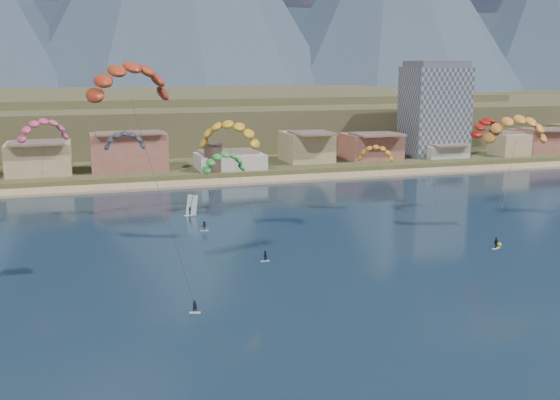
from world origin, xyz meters
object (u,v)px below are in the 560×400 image
object	(u,v)px
kitesurfer_red	(129,76)
kitesurfer_orange	(517,125)
watchtower	(213,157)
buoy	(499,245)
apartment_tower	(435,109)
windsurfer	(191,209)
kitesurfer_green	(224,159)
kitesurfer_yellow	(229,130)

from	to	relation	value
kitesurfer_red	kitesurfer_orange	bearing A→B (deg)	12.65
watchtower	buoy	size ratio (longest dim) A/B	11.07
apartment_tower	windsurfer	size ratio (longest dim) A/B	7.12
kitesurfer_green	windsurfer	xyz separation A→B (m)	(-7.80, -1.20, -10.45)
windsurfer	kitesurfer_yellow	bearing A→B (deg)	-82.11
kitesurfer_red	kitesurfer_green	bearing A→B (deg)	64.62
kitesurfer_orange	kitesurfer_green	world-z (taller)	kitesurfer_orange
kitesurfer_green	windsurfer	world-z (taller)	kitesurfer_green
kitesurfer_yellow	windsurfer	bearing A→B (deg)	97.89
watchtower	kitesurfer_green	size ratio (longest dim) A/B	0.45
kitesurfer_orange	apartment_tower	bearing A→B (deg)	68.83
kitesurfer_orange	buoy	xyz separation A→B (m)	(-9.42, -9.93, -20.73)
kitesurfer_yellow	kitesurfer_orange	world-z (taller)	kitesurfer_orange
kitesurfer_green	watchtower	bearing A→B (deg)	81.73
apartment_tower	kitesurfer_red	xyz separation A→B (m)	(-109.64, -107.36, 12.88)
windsurfer	watchtower	bearing A→B (deg)	72.66
kitesurfer_green	windsurfer	distance (m)	13.10
watchtower	kitesurfer_green	distance (m)	45.32
kitesurfer_red	buoy	distance (m)	72.26
kitesurfer_orange	windsurfer	world-z (taller)	kitesurfer_orange
kitesurfer_red	windsurfer	distance (m)	57.99
kitesurfer_yellow	windsurfer	distance (m)	31.37
buoy	kitesurfer_yellow	bearing A→B (deg)	160.57
watchtower	kitesurfer_green	world-z (taller)	kitesurfer_green
apartment_tower	windsurfer	bearing A→B (deg)	-147.65
kitesurfer_yellow	kitesurfer_orange	bearing A→B (deg)	-6.57
kitesurfer_red	kitesurfer_green	xyz separation A→B (m)	(23.17, 48.84, -18.82)
kitesurfer_yellow	kitesurfer_orange	size ratio (longest dim) A/B	0.95
watchtower	kitesurfer_yellow	xyz separation A→B (m)	(-10.88, -70.20, 14.38)
windsurfer	buoy	world-z (taller)	windsurfer
kitesurfer_yellow	buoy	bearing A→B (deg)	-19.43
apartment_tower	kitesurfer_green	world-z (taller)	apartment_tower
watchtower	kitesurfer_yellow	distance (m)	72.48
kitesurfer_red	kitesurfer_yellow	world-z (taller)	kitesurfer_red
windsurfer	apartment_tower	bearing A→B (deg)	32.35
kitesurfer_orange	windsurfer	distance (m)	69.53
kitesurfer_green	buoy	world-z (taller)	kitesurfer_green
kitesurfer_red	buoy	world-z (taller)	kitesurfer_red
apartment_tower	windsurfer	xyz separation A→B (m)	(-94.27, -59.72, -16.39)
kitesurfer_yellow	kitesurfer_green	size ratio (longest dim) A/B	1.30
kitesurfer_orange	kitesurfer_yellow	bearing A→B (deg)	173.43
kitesurfer_yellow	kitesurfer_red	bearing A→B (deg)	-129.01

